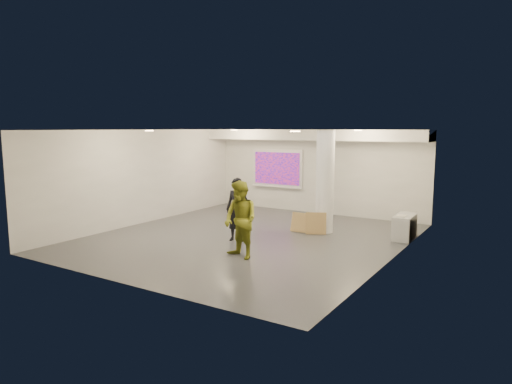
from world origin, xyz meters
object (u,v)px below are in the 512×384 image
Objects in this scene: woman at (237,210)px; man at (241,220)px; projection_screen at (277,169)px; column at (325,182)px; credenza at (405,227)px.

man reaches higher than woman.
projection_screen reaches higher than man.
projection_screen is at bearing 96.73° from woman.
woman is (1.52, -4.89, -0.66)m from projection_screen.
woman is at bearing -72.71° from projection_screen.
projection_screen is (-3.10, 2.65, 0.03)m from column.
column is 2.64× the size of credenza.
man is at bearing -67.87° from projection_screen.
column is 3.66m from man.
woman is (-3.80, -2.68, 0.53)m from credenza.
projection_screen reaches higher than credenza.
woman is at bearing -125.20° from column.
projection_screen is at bearing 139.44° from column.
projection_screen is 6.74m from man.
woman is 1.67m from man.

